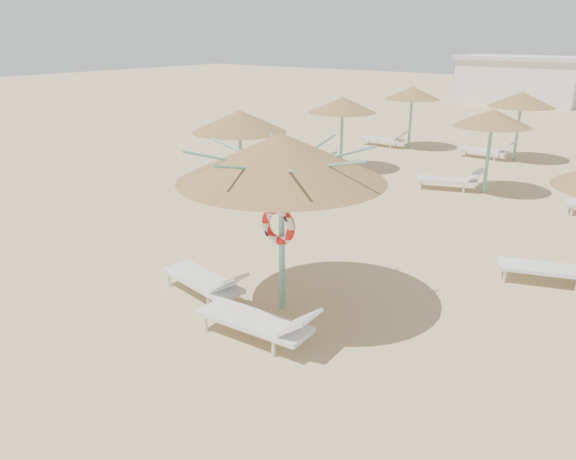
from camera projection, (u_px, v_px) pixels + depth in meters
The scene contains 6 objects.
ground at pixel (286, 309), 10.43m from camera, with size 120.00×120.00×0.00m, color tan.
main_palapa at pixel (282, 158), 9.54m from camera, with size 3.64×3.64×3.26m.
lounger_main_a at pixel (206, 281), 10.74m from camera, with size 2.16×0.98×0.76m.
lounger_main_b at pixel (261, 322), 9.21m from camera, with size 2.18×0.77×0.78m.
palapa_field at pixel (536, 125), 16.09m from camera, with size 19.67×14.53×2.72m.
service_hut at pixel (520, 80), 39.56m from camera, with size 8.40×4.40×3.25m.
Camera 1 is at (5.69, -7.41, 4.87)m, focal length 35.00 mm.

